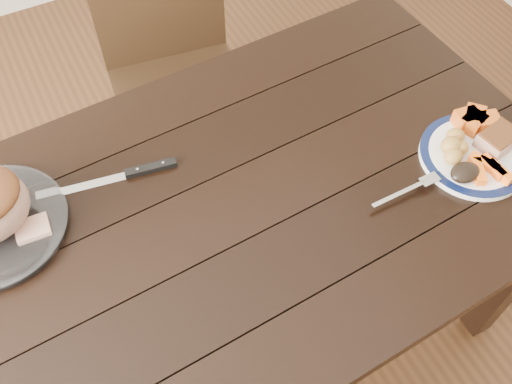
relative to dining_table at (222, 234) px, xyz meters
name	(u,v)px	position (x,y,z in m)	size (l,w,h in m)	color
ground	(232,337)	(0.00, 0.00, -0.66)	(4.00, 4.00, 0.00)	#472B16
dining_table	(222,234)	(0.00, 0.00, 0.00)	(1.64, 0.98, 0.75)	black
chair_far	(173,62)	(0.17, 0.74, -0.13)	(0.48, 0.48, 0.93)	black
dinner_plate	(473,156)	(0.59, -0.14, 0.10)	(0.25, 0.25, 0.02)	white
plate_rim	(474,154)	(0.59, -0.14, 0.11)	(0.25, 0.25, 0.02)	#0B1438
pork_slice	(498,140)	(0.65, -0.14, 0.13)	(0.09, 0.07, 0.04)	tan
roasted_potatoes	(454,147)	(0.55, -0.11, 0.13)	(0.09, 0.09, 0.04)	gold
carrot_batons	(488,168)	(0.58, -0.19, 0.12)	(0.08, 0.11, 0.02)	orange
pumpkin_wedges	(475,120)	(0.64, -0.07, 0.13)	(0.10, 0.09, 0.04)	orange
dark_mushroom	(465,172)	(0.52, -0.18, 0.13)	(0.07, 0.05, 0.03)	black
fork	(411,189)	(0.40, -0.15, 0.11)	(0.18, 0.03, 0.00)	silver
cut_slice	(33,229)	(-0.37, 0.13, 0.12)	(0.07, 0.06, 0.02)	tan
carving_knife	(134,173)	(-0.13, 0.19, 0.10)	(0.32, 0.07, 0.01)	silver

